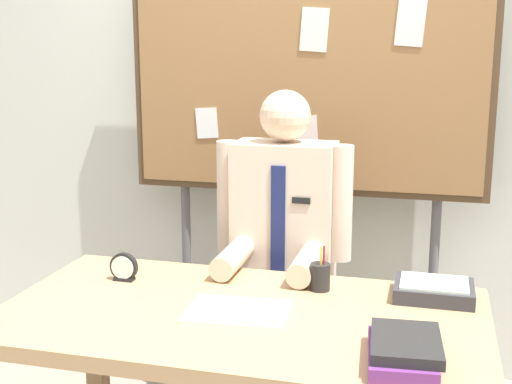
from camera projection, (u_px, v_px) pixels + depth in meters
name	position (u px, v px, depth m)	size (l,w,h in m)	color
back_wall	(314.00, 90.00, 3.25)	(6.40, 0.08, 2.70)	silver
desk	(241.00, 337.00, 2.21)	(1.55, 0.83, 0.73)	tan
person	(283.00, 273.00, 2.80)	(0.55, 0.56, 1.39)	#2D2D33
bulletin_board	(306.00, 84.00, 3.05)	(1.63, 0.09, 1.93)	#4C3823
book_stack	(403.00, 350.00, 1.83)	(0.21, 0.30, 0.07)	#72337F
open_notebook	(237.00, 312.00, 2.17)	(0.32, 0.23, 0.01)	silver
desk_clock	(124.00, 268.00, 2.46)	(0.10, 0.04, 0.10)	black
pen_holder	(320.00, 276.00, 2.37)	(0.07, 0.07, 0.16)	#262626
paper_tray	(434.00, 290.00, 2.29)	(0.26, 0.20, 0.06)	#333338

